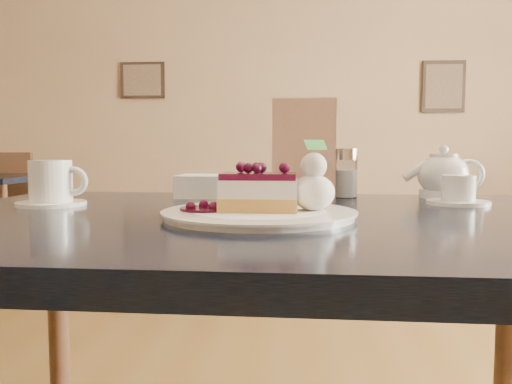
# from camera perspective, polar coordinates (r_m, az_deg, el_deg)

# --- Properties ---
(main_table) EXTENTS (1.31, 0.89, 0.81)m
(main_table) POSITION_cam_1_polar(r_m,az_deg,el_deg) (0.91, 0.64, -7.78)
(main_table) COLOR black
(main_table) RESTS_ON ground
(dessert_plate) EXTENTS (0.32, 0.32, 0.01)m
(dessert_plate) POSITION_cam_1_polar(r_m,az_deg,el_deg) (0.84, 0.35, -2.58)
(dessert_plate) COLOR white
(dessert_plate) RESTS_ON main_table
(cheesecake_slice) EXTENTS (0.13, 0.09, 0.06)m
(cheesecake_slice) POSITION_cam_1_polar(r_m,az_deg,el_deg) (0.84, 0.35, -0.03)
(cheesecake_slice) COLOR #DE934E
(cheesecake_slice) RESTS_ON dessert_plate
(whipped_cream) EXTENTS (0.07, 0.07, 0.06)m
(whipped_cream) POSITION_cam_1_polar(r_m,az_deg,el_deg) (0.85, 6.57, -0.06)
(whipped_cream) COLOR white
(whipped_cream) RESTS_ON dessert_plate
(berry_sauce) EXTENTS (0.09, 0.09, 0.01)m
(berry_sauce) POSITION_cam_1_polar(r_m,az_deg,el_deg) (0.85, -5.83, -1.94)
(berry_sauce) COLOR black
(berry_sauce) RESTS_ON dessert_plate
(coffee_set) EXTENTS (0.15, 0.14, 0.09)m
(coffee_set) POSITION_cam_1_polar(r_m,az_deg,el_deg) (1.11, -22.27, 0.72)
(coffee_set) COLOR white
(coffee_set) RESTS_ON main_table
(tea_set) EXTENTS (0.17, 0.27, 0.11)m
(tea_set) POSITION_cam_1_polar(r_m,az_deg,el_deg) (1.25, 20.82, 1.36)
(tea_set) COLOR white
(tea_set) RESTS_ON main_table
(menu_card) EXTENTS (0.15, 0.04, 0.24)m
(menu_card) POSITION_cam_1_polar(r_m,az_deg,el_deg) (1.20, 5.49, 4.96)
(menu_card) COLOR beige
(menu_card) RESTS_ON main_table
(sugar_shaker) EXTENTS (0.06, 0.06, 0.12)m
(sugar_shaker) POSITION_cam_1_polar(r_m,az_deg,el_deg) (1.21, 10.09, 2.19)
(sugar_shaker) COLOR white
(sugar_shaker) RESTS_ON main_table
(napkin_stack) EXTENTS (0.13, 0.13, 0.05)m
(napkin_stack) POSITION_cam_1_polar(r_m,az_deg,el_deg) (1.23, -5.77, 0.69)
(napkin_stack) COLOR white
(napkin_stack) RESTS_ON main_table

